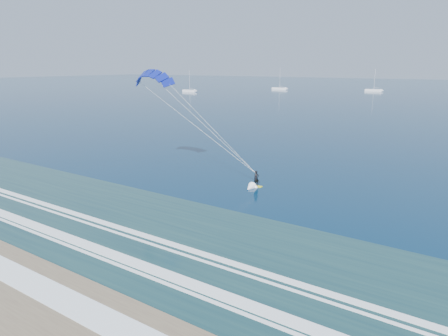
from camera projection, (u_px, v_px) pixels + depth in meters
ground at (5, 265)px, 29.77m from camera, size 900.00×900.00×0.00m
kitesurfer_rig at (199, 121)px, 49.74m from camera, size 19.09×5.03×14.91m
sailboat_0 at (190, 91)px, 219.80m from camera, size 8.60×2.40×11.72m
sailboat_1 at (280, 88)px, 240.74m from camera, size 9.47×2.40×12.89m
sailboat_2 at (374, 90)px, 224.56m from camera, size 9.26×2.40×12.41m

